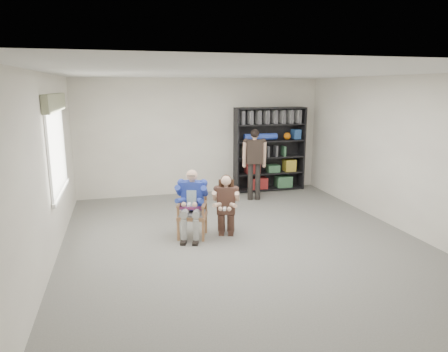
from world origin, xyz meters
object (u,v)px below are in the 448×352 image
object	(u,v)px
kneeling_woman	(226,206)
bookshelf	(270,149)
armchair	(192,211)
seated_man	(192,204)
standing_man	(254,165)

from	to	relation	value
kneeling_woman	bookshelf	distance (m)	3.49
armchair	bookshelf	distance (m)	3.76
armchair	kneeling_woman	world-z (taller)	kneeling_woman
armchair	seated_man	bearing A→B (deg)	0.00
kneeling_woman	bookshelf	xyz separation A→B (m)	(1.91, 2.87, 0.50)
standing_man	bookshelf	bearing A→B (deg)	62.94
bookshelf	seated_man	bearing A→B (deg)	-132.17
bookshelf	standing_man	bearing A→B (deg)	-131.09
kneeling_woman	standing_man	size ratio (longest dim) A/B	0.67
armchair	kneeling_woman	size ratio (longest dim) A/B	0.84
seated_man	standing_man	world-z (taller)	standing_man
seated_man	kneeling_woman	distance (m)	0.59
bookshelf	armchair	bearing A→B (deg)	-132.17
seated_man	kneeling_woman	size ratio (longest dim) A/B	1.09
armchair	standing_man	size ratio (longest dim) A/B	0.56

